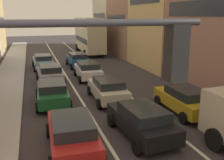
# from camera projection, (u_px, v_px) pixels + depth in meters

# --- Properties ---
(sidewalk_left) EXTENTS (2.60, 64.00, 0.14)m
(sidewalk_left) POSITION_uv_depth(u_px,v_px,m) (8.00, 81.00, 21.65)
(sidewalk_left) COLOR #ADADAD
(sidewalk_left) RESTS_ON ground
(lane_stripe_left) EXTENTS (0.16, 60.00, 0.01)m
(lane_stripe_left) POSITION_uv_depth(u_px,v_px,m) (67.00, 78.00, 23.12)
(lane_stripe_left) COLOR silver
(lane_stripe_left) RESTS_ON ground
(lane_stripe_right) EXTENTS (0.16, 60.00, 0.01)m
(lane_stripe_right) POSITION_uv_depth(u_px,v_px,m) (104.00, 75.00, 24.11)
(lane_stripe_right) COLOR silver
(lane_stripe_right) RESTS_ON ground
(building_row_right) EXTENTS (7.20, 43.90, 13.94)m
(building_row_right) POSITION_uv_depth(u_px,v_px,m) (182.00, 11.00, 25.45)
(building_row_right) COLOR beige
(building_row_right) RESTS_ON ground
(traffic_light_pole) EXTENTS (3.58, 0.38, 5.50)m
(traffic_light_pole) POSITION_uv_depth(u_px,v_px,m) (50.00, 140.00, 3.57)
(traffic_light_pole) COLOR #2D2D33
(traffic_light_pole) RESTS_ON ground
(sedan_centre_lane_second) EXTENTS (2.29, 4.41, 1.49)m
(sedan_centre_lane_second) POSITION_uv_depth(u_px,v_px,m) (142.00, 120.00, 11.83)
(sedan_centre_lane_second) COLOR black
(sedan_centre_lane_second) RESTS_ON ground
(wagon_left_lane_second) EXTENTS (2.18, 4.36, 1.49)m
(wagon_left_lane_second) POSITION_uv_depth(u_px,v_px,m) (72.00, 133.00, 10.56)
(wagon_left_lane_second) COLOR #A51E1E
(wagon_left_lane_second) RESTS_ON ground
(hatchback_centre_lane_third) EXTENTS (2.13, 4.33, 1.49)m
(hatchback_centre_lane_third) POSITION_uv_depth(u_px,v_px,m) (108.00, 89.00, 16.83)
(hatchback_centre_lane_third) COLOR beige
(hatchback_centre_lane_third) RESTS_ON ground
(sedan_left_lane_third) EXTENTS (2.18, 4.36, 1.49)m
(sedan_left_lane_third) POSITION_uv_depth(u_px,v_px,m) (52.00, 92.00, 16.17)
(sedan_left_lane_third) COLOR #19592D
(sedan_left_lane_third) RESTS_ON ground
(coupe_centre_lane_fourth) EXTENTS (2.14, 4.34, 1.49)m
(coupe_centre_lane_fourth) POSITION_uv_depth(u_px,v_px,m) (88.00, 70.00, 22.59)
(coupe_centre_lane_fourth) COLOR silver
(coupe_centre_lane_fourth) RESTS_ON ground
(sedan_left_lane_fourth) EXTENTS (2.20, 4.37, 1.49)m
(sedan_left_lane_fourth) POSITION_uv_depth(u_px,v_px,m) (50.00, 73.00, 21.33)
(sedan_left_lane_fourth) COLOR gray
(sedan_left_lane_fourth) RESTS_ON ground
(sedan_centre_lane_fifth) EXTENTS (2.13, 4.33, 1.49)m
(sedan_centre_lane_fifth) POSITION_uv_depth(u_px,v_px,m) (77.00, 59.00, 27.92)
(sedan_centre_lane_fifth) COLOR #194C8C
(sedan_centre_lane_fifth) RESTS_ON ground
(sedan_left_lane_fifth) EXTENTS (2.17, 4.36, 1.49)m
(sedan_left_lane_fifth) POSITION_uv_depth(u_px,v_px,m) (43.00, 61.00, 26.81)
(sedan_left_lane_fifth) COLOR #759EB7
(sedan_left_lane_fifth) RESTS_ON ground
(sedan_right_lane_behind_truck) EXTENTS (2.10, 4.32, 1.49)m
(sedan_right_lane_behind_truck) POSITION_uv_depth(u_px,v_px,m) (185.00, 99.00, 14.73)
(sedan_right_lane_behind_truck) COLOR #B29319
(sedan_right_lane_behind_truck) RESTS_ON ground
(bus_mid_queue_primary) EXTENTS (2.97, 10.55, 5.06)m
(bus_mid_queue_primary) POSITION_uv_depth(u_px,v_px,m) (89.00, 34.00, 37.12)
(bus_mid_queue_primary) COLOR #BFB793
(bus_mid_queue_primary) RESTS_ON ground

